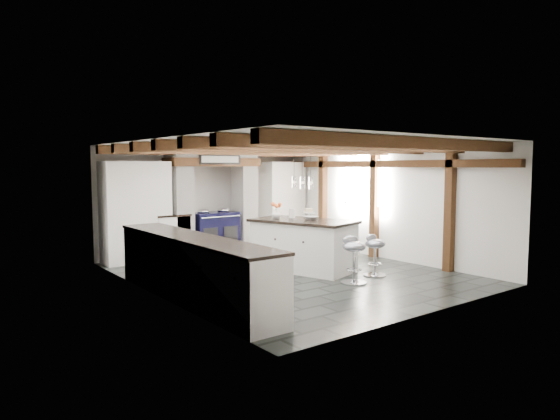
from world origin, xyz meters
TOP-DOWN VIEW (x-y plane):
  - ground at (0.00, 0.00)m, footprint 6.00×6.00m
  - room_shell at (-0.61, 1.42)m, footprint 6.00×6.03m
  - range_cooker at (0.00, 2.68)m, footprint 1.00×0.63m
  - kitchen_island at (0.38, 0.08)m, footprint 1.49×2.08m
  - bar_stool_near at (1.05, -1.06)m, footprint 0.39×0.39m
  - bar_stool_far at (0.36, -1.24)m, footprint 0.49×0.49m

SIDE VIEW (x-z plane):
  - ground at x=0.00m, z-range 0.00..0.00m
  - bar_stool_near at x=1.05m, z-range 0.09..0.81m
  - range_cooker at x=0.00m, z-range -0.03..0.96m
  - kitchen_island at x=0.38m, z-range -0.14..1.10m
  - bar_stool_far at x=0.36m, z-range 0.09..0.87m
  - room_shell at x=-0.61m, z-range -1.93..4.07m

